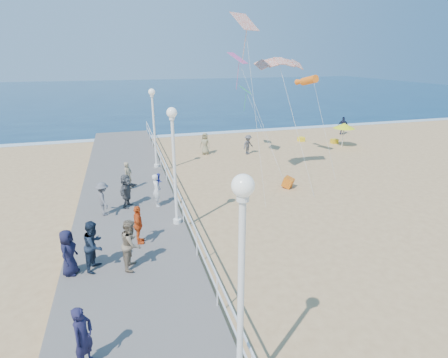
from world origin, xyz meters
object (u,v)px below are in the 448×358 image
object	(u,v)px
woman_holding_toddler	(157,190)
spectator_3	(138,225)
spectator_0	(83,337)
beach_chair_left	(301,139)
spectator_1	(131,244)
beach_walker_b	(343,126)
spectator_7	(94,245)
beach_walker_a	(248,145)
beach_umbrella	(344,126)
toddler_held	(159,181)
beach_chair_right	(334,141)
spectator_5	(127,191)
beach_walker_c	(205,144)
box_kite	(288,183)
lamp_post_far	(154,120)
spectator_4	(68,253)
lamp_post_near	(241,272)
spectator_6	(128,176)
lamp_post_mid	(174,155)
spectator_2	(103,199)

from	to	relation	value
woman_holding_toddler	spectator_3	xyz separation A→B (m)	(-1.13, -3.64, -0.03)
spectator_0	beach_chair_left	size ratio (longest dim) A/B	3.10
spectator_1	beach_walker_b	world-z (taller)	spectator_1
spectator_7	beach_walker_a	world-z (taller)	spectator_7
spectator_1	beach_umbrella	world-z (taller)	spectator_1
spectator_1	beach_walker_b	distance (m)	29.14
beach_walker_a	beach_chair_left	bearing A→B (deg)	-3.48
toddler_held	beach_umbrella	bearing A→B (deg)	-64.10
spectator_0	beach_chair_right	distance (m)	28.61
spectator_5	beach_chair_right	size ratio (longest dim) A/B	3.17
spectator_3	beach_walker_c	xyz separation A→B (m)	(6.13, 14.07, -0.33)
spectator_3	spectator_1	bearing A→B (deg)	172.95
beach_walker_a	beach_chair_right	xyz separation A→B (m)	(9.04, 1.33, -0.61)
beach_walker_a	beach_umbrella	world-z (taller)	beach_umbrella
box_kite	beach_walker_c	bearing A→B (deg)	64.71
spectator_5	toddler_held	bearing A→B (deg)	-68.11
woman_holding_toddler	toddler_held	bearing A→B (deg)	-47.41
woman_holding_toddler	spectator_0	distance (m)	9.85
lamp_post_far	spectator_0	distance (m)	16.73
toddler_held	spectator_4	world-z (taller)	same
lamp_post_far	lamp_post_near	bearing A→B (deg)	-90.00
spectator_0	beach_chair_left	world-z (taller)	spectator_0
spectator_6	box_kite	size ratio (longest dim) A/B	2.72
beach_walker_c	beach_chair_right	distance (m)	12.46
spectator_3	spectator_4	distance (m)	2.90
spectator_1	box_kite	xyz separation A→B (m)	(9.55, 6.72, -1.04)
lamp_post_mid	box_kite	bearing A→B (deg)	26.06
toddler_held	spectator_6	world-z (taller)	toddler_held
beach_walker_b	spectator_6	bearing A→B (deg)	50.47
lamp_post_far	beach_walker_a	distance (m)	8.69
spectator_7	lamp_post_far	bearing A→B (deg)	6.47
lamp_post_far	spectator_2	size ratio (longest dim) A/B	3.20
spectator_5	lamp_post_mid	bearing A→B (deg)	-112.88
beach_walker_a	spectator_2	bearing A→B (deg)	-166.25
spectator_0	beach_walker_a	distance (m)	21.95
spectator_5	beach_walker_a	bearing A→B (deg)	-19.85
spectator_6	beach_walker_b	size ratio (longest dim) A/B	0.90
lamp_post_near	spectator_6	world-z (taller)	lamp_post_near
spectator_0	spectator_1	size ratio (longest dim) A/B	0.90
spectator_3	lamp_post_mid	bearing A→B (deg)	-48.31
beach_umbrella	beach_walker_b	bearing A→B (deg)	55.80
beach_walker_a	beach_chair_right	distance (m)	9.16
spectator_2	beach_walker_b	size ratio (longest dim) A/B	0.91
spectator_7	box_kite	size ratio (longest dim) A/B	3.13
lamp_post_far	box_kite	xyz separation A→B (m)	(7.44, -5.36, -3.36)
lamp_post_near	spectator_1	distance (m)	6.70
woman_holding_toddler	spectator_6	distance (m)	3.15
spectator_1	spectator_6	distance (m)	8.20
lamp_post_near	box_kite	bearing A→B (deg)	59.52
spectator_3	box_kite	world-z (taller)	spectator_3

